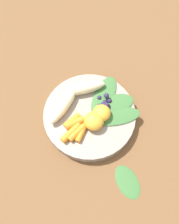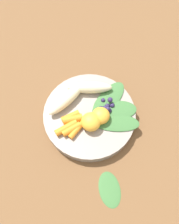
% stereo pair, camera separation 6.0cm
% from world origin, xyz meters
% --- Properties ---
extents(ground_plane, '(2.40, 2.40, 0.00)m').
position_xyz_m(ground_plane, '(0.00, 0.00, 0.00)').
color(ground_plane, brown).
extents(bowl, '(0.24, 0.24, 0.03)m').
position_xyz_m(bowl, '(0.00, 0.00, 0.02)').
color(bowl, gray).
rests_on(bowl, ground_plane).
extents(banana_peeled_left, '(0.09, 0.11, 0.03)m').
position_xyz_m(banana_peeled_left, '(0.06, -0.02, 0.05)').
color(banana_peeled_left, beige).
rests_on(banana_peeled_left, bowl).
extents(banana_peeled_right, '(0.12, 0.05, 0.03)m').
position_xyz_m(banana_peeled_right, '(0.01, -0.07, 0.05)').
color(banana_peeled_right, beige).
rests_on(banana_peeled_right, bowl).
extents(orange_segment_near, '(0.04, 0.04, 0.03)m').
position_xyz_m(orange_segment_near, '(-0.03, 0.01, 0.05)').
color(orange_segment_near, '#F4A833').
rests_on(orange_segment_near, bowl).
extents(orange_segment_far, '(0.05, 0.05, 0.04)m').
position_xyz_m(orange_segment_far, '(-0.01, 0.03, 0.05)').
color(orange_segment_far, '#F4A833').
rests_on(orange_segment_far, bowl).
extents(carrot_front, '(0.05, 0.04, 0.02)m').
position_xyz_m(carrot_front, '(0.04, 0.02, 0.04)').
color(carrot_front, orange).
rests_on(carrot_front, bowl).
extents(carrot_mid_left, '(0.05, 0.03, 0.02)m').
position_xyz_m(carrot_mid_left, '(0.04, 0.03, 0.04)').
color(carrot_mid_left, orange).
rests_on(carrot_mid_left, bowl).
extents(carrot_mid_right, '(0.06, 0.05, 0.02)m').
position_xyz_m(carrot_mid_right, '(0.05, 0.05, 0.04)').
color(carrot_mid_right, orange).
rests_on(carrot_mid_right, bowl).
extents(carrot_rear, '(0.05, 0.04, 0.02)m').
position_xyz_m(carrot_rear, '(0.04, 0.05, 0.04)').
color(carrot_rear, orange).
rests_on(carrot_rear, bowl).
extents(carrot_small, '(0.04, 0.05, 0.01)m').
position_xyz_m(carrot_small, '(0.02, 0.05, 0.04)').
color(carrot_small, orange).
rests_on(carrot_small, bowl).
extents(blueberry_pile, '(0.04, 0.04, 0.02)m').
position_xyz_m(blueberry_pile, '(-0.04, -0.02, 0.04)').
color(blueberry_pile, '#2D234C').
rests_on(blueberry_pile, bowl).
extents(coconut_shred_patch, '(0.04, 0.04, 0.00)m').
position_xyz_m(coconut_shred_patch, '(-0.04, 0.00, 0.03)').
color(coconut_shred_patch, white).
rests_on(coconut_shred_patch, bowl).
extents(kale_leaf_left, '(0.13, 0.06, 0.01)m').
position_xyz_m(kale_leaf_left, '(-0.07, 0.01, 0.03)').
color(kale_leaf_left, '#3D7038').
rests_on(kale_leaf_left, bowl).
extents(kale_leaf_right, '(0.11, 0.08, 0.01)m').
position_xyz_m(kale_leaf_right, '(-0.07, -0.02, 0.03)').
color(kale_leaf_right, '#3D7038').
rests_on(kale_leaf_right, bowl).
extents(kale_leaf_rear, '(0.10, 0.13, 0.01)m').
position_xyz_m(kale_leaf_rear, '(-0.04, -0.05, 0.03)').
color(kale_leaf_rear, '#3D7038').
rests_on(kale_leaf_rear, bowl).
extents(kale_leaf_stray, '(0.08, 0.10, 0.01)m').
position_xyz_m(kale_leaf_stray, '(-0.08, 0.17, 0.00)').
color(kale_leaf_stray, '#3D7038').
rests_on(kale_leaf_stray, ground_plane).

